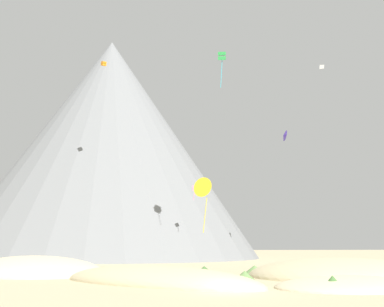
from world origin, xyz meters
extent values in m
plane|color=#CCBA8E|center=(0.00, 0.00, 0.00)|extent=(400.00, 400.00, 0.00)
ellipsoid|color=beige|center=(-17.50, 23.86, 0.00)|extent=(22.11, 23.39, 4.03)
ellipsoid|color=beige|center=(14.19, 15.09, 0.00)|extent=(24.35, 25.39, 3.84)
ellipsoid|color=beige|center=(-4.58, 9.29, 0.00)|extent=(20.92, 21.97, 3.01)
ellipsoid|color=beige|center=(10.31, 3.52, 0.00)|extent=(16.33, 15.41, 1.75)
cone|color=#477238|center=(0.81, 18.54, 0.51)|extent=(3.55, 3.55, 1.03)
cone|color=#668C4C|center=(6.83, 21.50, 0.47)|extent=(2.58, 2.58, 0.94)
cone|color=#477238|center=(7.83, 0.99, 0.55)|extent=(1.85, 1.85, 1.10)
cone|color=#668C4C|center=(3.71, 12.07, 0.44)|extent=(2.52, 2.52, 0.88)
cone|color=slate|center=(-12.74, 84.17, 25.60)|extent=(91.31, 91.31, 51.20)
cone|color=slate|center=(-18.43, 84.29, 12.91)|extent=(45.03, 45.03, 25.82)
cone|color=slate|center=(-21.46, 88.23, 18.03)|extent=(40.17, 40.17, 36.06)
cube|color=pink|center=(3.47, 51.36, 12.56)|extent=(0.74, 0.62, 0.98)
cylinder|color=pink|center=(3.47, 51.36, 11.31)|extent=(0.26, 0.10, 1.59)
cube|color=white|center=(27.95, 53.83, 35.99)|extent=(0.75, 0.69, 0.83)
cone|color=#5138B2|center=(18.74, 48.59, 21.50)|extent=(0.73, 1.89, 1.92)
cone|color=yellow|center=(1.77, 26.64, 10.11)|extent=(2.41, 2.00, 2.48)
cylinder|color=yellow|center=(2.02, 26.64, 6.72)|extent=(0.50, 0.38, 4.28)
cube|color=#D1339E|center=(-18.49, 57.10, 6.24)|extent=(1.28, 1.27, 0.58)
cube|color=#D1339E|center=(-18.49, 57.10, 6.84)|extent=(1.28, 1.27, 0.58)
cylinder|color=#D1339E|center=(-18.73, 57.10, 4.68)|extent=(0.45, 0.16, 2.54)
cube|color=green|center=(5.82, 35.53, 30.12)|extent=(1.36, 1.43, 0.82)
cube|color=green|center=(5.82, 35.53, 30.81)|extent=(1.36, 1.43, 0.82)
cylinder|color=#33BCDB|center=(5.72, 35.53, 27.78)|extent=(0.29, 0.39, 4.16)
cube|color=orange|center=(-12.34, 50.99, 33.84)|extent=(1.02, 1.04, 0.46)
cube|color=orange|center=(-12.34, 50.99, 34.23)|extent=(1.02, 1.04, 0.46)
camera|label=1|loc=(-6.47, -36.09, 3.45)|focal=48.50mm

